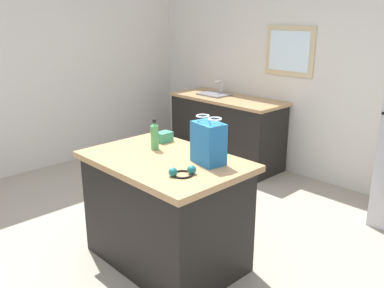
% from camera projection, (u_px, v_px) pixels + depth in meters
% --- Properties ---
extents(ground, '(6.57, 6.57, 0.00)m').
position_uv_depth(ground, '(157.00, 253.00, 3.60)').
color(ground, '#9E9384').
extents(back_wall, '(5.47, 0.13, 2.70)m').
position_uv_depth(back_wall, '(322.00, 70.00, 4.88)').
color(back_wall, silver).
rests_on(back_wall, ground).
extents(left_wall, '(0.10, 5.10, 2.70)m').
position_uv_depth(left_wall, '(12.00, 68.00, 5.08)').
color(left_wall, silver).
rests_on(left_wall, ground).
extents(kitchen_island, '(1.29, 0.87, 0.91)m').
position_uv_depth(kitchen_island, '(165.00, 210.00, 3.37)').
color(kitchen_island, black).
rests_on(kitchen_island, ground).
extents(sink_counter, '(1.61, 0.64, 1.10)m').
position_uv_depth(sink_counter, '(226.00, 130.00, 5.68)').
color(sink_counter, black).
rests_on(sink_counter, ground).
extents(shopping_bag, '(0.27, 0.21, 0.36)m').
position_uv_depth(shopping_bag, '(208.00, 143.00, 3.08)').
color(shopping_bag, '#236BAD').
rests_on(shopping_bag, kitchen_island).
extents(small_box, '(0.11, 0.14, 0.09)m').
position_uv_depth(small_box, '(164.00, 137.00, 3.64)').
color(small_box, '#388E66').
rests_on(small_box, kitchen_island).
extents(bottle, '(0.07, 0.07, 0.26)m').
position_uv_depth(bottle, '(155.00, 136.00, 3.41)').
color(bottle, '#4C9956').
rests_on(bottle, kitchen_island).
extents(ear_defenders, '(0.20, 0.20, 0.06)m').
position_uv_depth(ear_defenders, '(182.00, 172.00, 2.88)').
color(ear_defenders, black).
rests_on(ear_defenders, kitchen_island).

